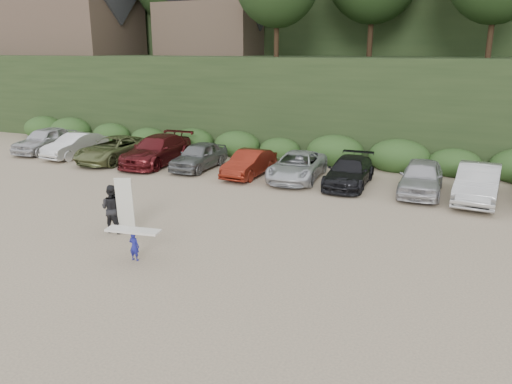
% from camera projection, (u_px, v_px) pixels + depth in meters
% --- Properties ---
extents(ground, '(120.00, 120.00, 0.00)m').
position_uv_depth(ground, '(196.00, 248.00, 16.94)').
color(ground, tan).
rests_on(ground, ground).
extents(parked_cars, '(36.73, 6.17, 1.64)m').
position_uv_depth(parked_cars, '(303.00, 166.00, 25.50)').
color(parked_cars, '#BCBDC2').
rests_on(parked_cars, ground).
extents(child_surfer, '(1.81, 0.77, 1.05)m').
position_uv_depth(child_surfer, '(134.00, 239.00, 15.78)').
color(child_surfer, navy).
rests_on(child_surfer, ground).
extents(adult_surfer, '(1.36, 0.76, 2.12)m').
position_uv_depth(adult_surfer, '(113.00, 208.00, 18.20)').
color(adult_surfer, black).
rests_on(adult_surfer, ground).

